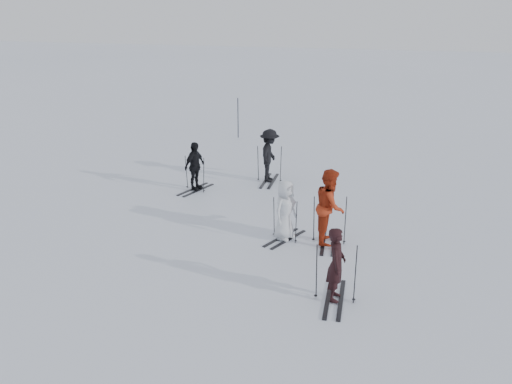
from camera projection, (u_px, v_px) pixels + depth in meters
ground at (246, 238)px, 15.41m from camera, size 120.00×120.00×0.00m
skier_near_dark at (336, 265)px, 12.04m from camera, size 0.43×0.62×1.64m
skier_red at (330, 207)px, 14.85m from camera, size 0.85×1.04×1.99m
skier_grey at (285, 211)px, 15.12m from camera, size 0.78×0.93×1.63m
skier_uphill_left at (195, 167)px, 19.01m from camera, size 0.67×1.03×1.63m
skier_uphill_far at (269, 156)px, 19.89m from camera, size 0.74×1.23×1.85m
skis_near_dark at (336, 272)px, 12.09m from camera, size 1.89×1.08×1.34m
skis_red at (330, 219)px, 14.96m from camera, size 1.92×1.15×1.34m
skis_grey at (285, 219)px, 15.19m from camera, size 1.82×1.41×1.18m
skis_uphill_left at (195, 173)px, 19.08m from camera, size 1.85×1.34×1.21m
skis_uphill_far at (269, 163)px, 19.97m from camera, size 1.86×1.05×1.33m
piste_marker at (238, 118)px, 26.19m from camera, size 0.05×0.05×1.83m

